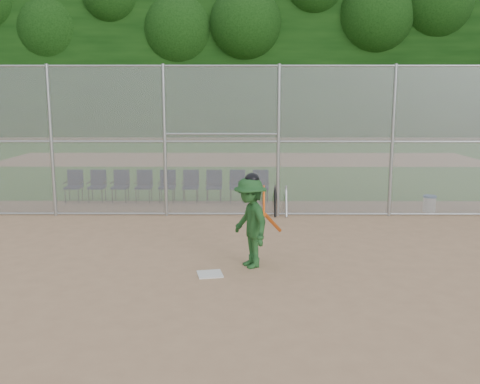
{
  "coord_description": "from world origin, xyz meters",
  "views": [
    {
      "loc": [
        0.06,
        -9.08,
        3.19
      ],
      "look_at": [
        0.0,
        2.5,
        1.1
      ],
      "focal_mm": 40.0,
      "sensor_mm": 36.0,
      "label": 1
    }
  ],
  "objects_px": {
    "batter_at_plate": "(250,222)",
    "chair_0": "(73,186)",
    "home_plate": "(210,274)",
    "water_cooler": "(429,204)"
  },
  "relations": [
    {
      "from": "chair_0",
      "to": "home_plate",
      "type": "bearing_deg",
      "value": -55.85
    },
    {
      "from": "batter_at_plate",
      "to": "chair_0",
      "type": "relative_size",
      "value": 1.87
    },
    {
      "from": "batter_at_plate",
      "to": "water_cooler",
      "type": "distance_m",
      "value": 7.06
    },
    {
      "from": "water_cooler",
      "to": "chair_0",
      "type": "height_order",
      "value": "chair_0"
    },
    {
      "from": "home_plate",
      "to": "chair_0",
      "type": "relative_size",
      "value": 0.46
    },
    {
      "from": "water_cooler",
      "to": "chair_0",
      "type": "distance_m",
      "value": 10.44
    },
    {
      "from": "batter_at_plate",
      "to": "home_plate",
      "type": "bearing_deg",
      "value": -146.95
    },
    {
      "from": "batter_at_plate",
      "to": "chair_0",
      "type": "bearing_deg",
      "value": 130.29
    },
    {
      "from": "home_plate",
      "to": "water_cooler",
      "type": "relative_size",
      "value": 0.96
    },
    {
      "from": "home_plate",
      "to": "batter_at_plate",
      "type": "bearing_deg",
      "value": 33.05
    }
  ]
}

